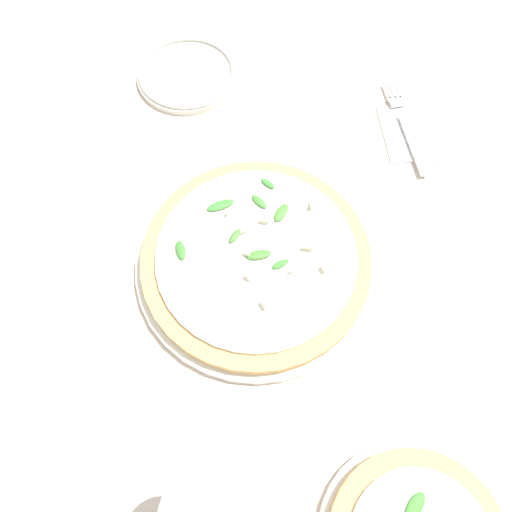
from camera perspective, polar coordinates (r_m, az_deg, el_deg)
The scene contains 5 objects.
ground_plane at distance 0.72m, azimuth 1.34°, elevation -2.19°, with size 6.00×6.00×0.00m, color beige.
pizza_arugula_main at distance 0.71m, azimuth -0.00°, elevation -0.44°, with size 0.35×0.35×0.05m.
napkin at distance 0.89m, azimuth 16.81°, elevation 13.39°, with size 0.14×0.11×0.01m.
fork at distance 0.89m, azimuth 16.76°, elevation 13.96°, with size 0.20×0.06×0.00m.
side_plate_white at distance 0.94m, azimuth -7.87°, elevation 19.93°, with size 0.18×0.18×0.02m.
Camera 1 is at (-0.26, 0.13, 0.66)m, focal length 35.00 mm.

